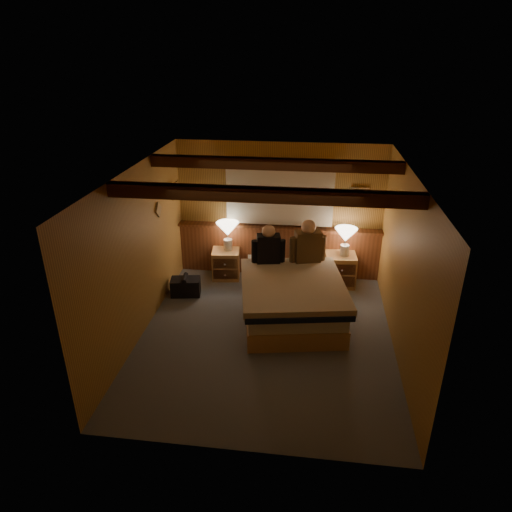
% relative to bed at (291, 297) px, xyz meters
% --- Properties ---
extents(floor, '(4.20, 4.20, 0.00)m').
position_rel_bed_xyz_m(floor, '(-0.33, -0.57, -0.34)').
color(floor, '#525761').
rests_on(floor, ground).
extents(ceiling, '(4.20, 4.20, 0.00)m').
position_rel_bed_xyz_m(ceiling, '(-0.33, -0.57, 2.06)').
color(ceiling, tan).
rests_on(ceiling, wall_back).
extents(wall_back, '(3.60, 0.00, 3.60)m').
position_rel_bed_xyz_m(wall_back, '(-0.33, 1.53, 0.86)').
color(wall_back, '#BC9243').
rests_on(wall_back, floor).
extents(wall_left, '(0.00, 4.20, 4.20)m').
position_rel_bed_xyz_m(wall_left, '(-2.13, -0.57, 0.86)').
color(wall_left, '#BC9243').
rests_on(wall_left, floor).
extents(wall_right, '(0.00, 4.20, 4.20)m').
position_rel_bed_xyz_m(wall_right, '(1.47, -0.57, 0.86)').
color(wall_right, '#BC9243').
rests_on(wall_right, floor).
extents(wall_front, '(3.60, 0.00, 3.60)m').
position_rel_bed_xyz_m(wall_front, '(-0.33, -2.67, 0.86)').
color(wall_front, '#BC9243').
rests_on(wall_front, floor).
extents(wainscot, '(3.60, 0.23, 0.94)m').
position_rel_bed_xyz_m(wainscot, '(-0.33, 1.46, 0.14)').
color(wainscot, brown).
rests_on(wainscot, wall_back).
extents(curtain_window, '(2.18, 0.09, 1.11)m').
position_rel_bed_xyz_m(curtain_window, '(-0.33, 1.46, 1.18)').
color(curtain_window, '#431F10').
rests_on(curtain_window, wall_back).
extents(ceiling_beams, '(3.60, 1.65, 0.16)m').
position_rel_bed_xyz_m(ceiling_beams, '(-0.33, -0.42, 1.97)').
color(ceiling_beams, '#431F10').
rests_on(ceiling_beams, ceiling).
extents(coat_rail, '(0.05, 0.55, 0.24)m').
position_rel_bed_xyz_m(coat_rail, '(-2.05, 1.00, 1.33)').
color(coat_rail, silver).
rests_on(coat_rail, wall_left).
extents(framed_print, '(0.30, 0.04, 0.25)m').
position_rel_bed_xyz_m(framed_print, '(1.02, 1.51, 1.21)').
color(framed_print, '#A28151').
rests_on(framed_print, wall_back).
extents(bed, '(1.78, 2.14, 0.66)m').
position_rel_bed_xyz_m(bed, '(0.00, 0.00, 0.00)').
color(bed, tan).
rests_on(bed, floor).
extents(nightstand_left, '(0.53, 0.49, 0.53)m').
position_rel_bed_xyz_m(nightstand_left, '(-1.25, 1.19, -0.08)').
color(nightstand_left, tan).
rests_on(nightstand_left, floor).
extents(nightstand_right, '(0.55, 0.50, 0.57)m').
position_rel_bed_xyz_m(nightstand_right, '(0.78, 1.17, -0.06)').
color(nightstand_right, tan).
rests_on(nightstand_right, floor).
extents(lamp_left, '(0.40, 0.40, 0.52)m').
position_rel_bed_xyz_m(lamp_left, '(-1.21, 1.24, 0.55)').
color(lamp_left, silver).
rests_on(lamp_left, nightstand_left).
extents(lamp_right, '(0.38, 0.38, 0.50)m').
position_rel_bed_xyz_m(lamp_right, '(0.83, 1.16, 0.58)').
color(lamp_right, silver).
rests_on(lamp_right, nightstand_right).
extents(person_left, '(0.54, 0.28, 0.66)m').
position_rel_bed_xyz_m(person_left, '(-0.42, 0.56, 0.58)').
color(person_left, black).
rests_on(person_left, bed).
extents(person_right, '(0.58, 0.34, 0.73)m').
position_rel_bed_xyz_m(person_right, '(0.20, 0.69, 0.60)').
color(person_right, brown).
rests_on(person_right, bed).
extents(duffel_bag, '(0.52, 0.36, 0.35)m').
position_rel_bed_xyz_m(duffel_bag, '(-1.80, 0.47, -0.19)').
color(duffel_bag, black).
rests_on(duffel_bag, floor).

